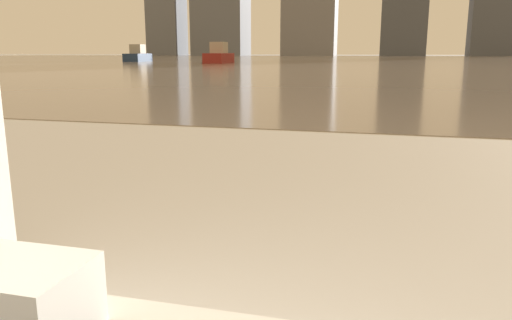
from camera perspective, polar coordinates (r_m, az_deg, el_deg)
towel_stack at (r=1.16m, az=-25.99°, el=-14.23°), size 0.29×0.21×0.16m
harbor_water at (r=61.94m, az=14.62°, el=10.95°), size 180.00×110.00×0.01m
harbor_boat_0 at (r=47.09m, az=-4.24°, el=11.81°), size 2.13×5.19×1.90m
harbor_boat_1 at (r=55.11m, az=-13.34°, el=11.55°), size 2.30×4.90×1.77m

